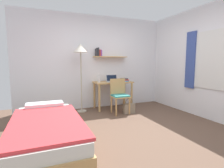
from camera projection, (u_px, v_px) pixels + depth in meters
ground_plane at (129, 131)px, 3.31m from camera, size 5.28×5.28×0.00m
wall_back at (97, 62)px, 5.01m from camera, size 4.40×0.27×2.60m
wall_right at (210, 62)px, 3.91m from camera, size 0.10×4.40×2.60m
bed at (47, 133)px, 2.61m from camera, size 0.96×1.99×0.54m
desk at (113, 87)px, 4.93m from camera, size 1.05×0.55×0.76m
desk_chair at (119, 94)px, 4.48m from camera, size 0.44×0.40×0.88m
standing_lamp at (81, 53)px, 4.46m from camera, size 0.36×0.36×1.77m
laptop at (112, 80)px, 4.90m from camera, size 0.33×0.21×0.20m
water_bottle at (99, 79)px, 4.72m from camera, size 0.07×0.07×0.21m
book_stack at (124, 80)px, 5.00m from camera, size 0.19×0.23×0.09m
handbag at (129, 108)px, 4.45m from camera, size 0.30×0.12×0.40m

